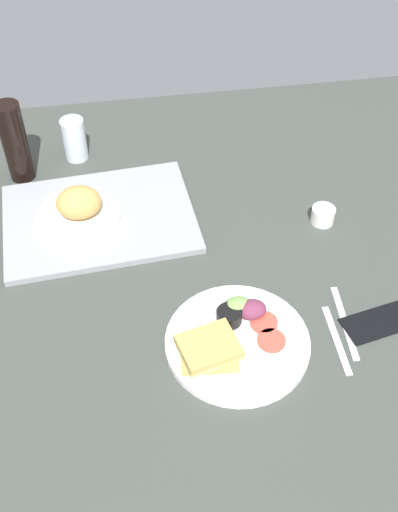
{
  "coord_description": "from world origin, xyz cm",
  "views": [
    {
      "loc": [
        -12.69,
        -88.85,
        101.0
      ],
      "look_at": [
        2.0,
        3.0,
        4.0
      ],
      "focal_mm": 43.13,
      "sensor_mm": 36.0,
      "label": 1
    }
  ],
  "objects_px": {
    "espresso_cup": "(323,215)",
    "cell_phone": "(377,322)",
    "knife": "(345,322)",
    "fork": "(337,339)",
    "bread_plate_near": "(79,208)",
    "drinking_glass": "(74,139)",
    "serving_tray": "(99,218)",
    "plate_with_salad": "(234,339)",
    "soda_bottle": "(15,142)"
  },
  "relations": [
    {
      "from": "knife",
      "to": "espresso_cup",
      "type": "bearing_deg",
      "value": -4.07
    },
    {
      "from": "plate_with_salad",
      "to": "knife",
      "type": "height_order",
      "value": "plate_with_salad"
    },
    {
      "from": "plate_with_salad",
      "to": "cell_phone",
      "type": "distance_m",
      "value": 0.3
    },
    {
      "from": "cell_phone",
      "to": "espresso_cup",
      "type": "bearing_deg",
      "value": 82.72
    },
    {
      "from": "plate_with_salad",
      "to": "cell_phone",
      "type": "relative_size",
      "value": 2.01
    },
    {
      "from": "fork",
      "to": "knife",
      "type": "bearing_deg",
      "value": -35.82
    },
    {
      "from": "soda_bottle",
      "to": "serving_tray",
      "type": "bearing_deg",
      "value": -47.29
    },
    {
      "from": "drinking_glass",
      "to": "cell_phone",
      "type": "xyz_separation_m",
      "value": [
        0.6,
        -0.67,
        -0.05
      ]
    },
    {
      "from": "drinking_glass",
      "to": "soda_bottle",
      "type": "height_order",
      "value": "soda_bottle"
    },
    {
      "from": "plate_with_salad",
      "to": "soda_bottle",
      "type": "relative_size",
      "value": 1.35
    },
    {
      "from": "soda_bottle",
      "to": "cell_phone",
      "type": "bearing_deg",
      "value": -39.43
    },
    {
      "from": "fork",
      "to": "knife",
      "type": "xyz_separation_m",
      "value": [
        0.03,
        0.04,
        0.0
      ]
    },
    {
      "from": "serving_tray",
      "to": "plate_with_salad",
      "type": "height_order",
      "value": "plate_with_salad"
    },
    {
      "from": "fork",
      "to": "knife",
      "type": "height_order",
      "value": "same"
    },
    {
      "from": "serving_tray",
      "to": "drinking_glass",
      "type": "xyz_separation_m",
      "value": [
        -0.05,
        0.26,
        0.05
      ]
    },
    {
      "from": "drinking_glass",
      "to": "plate_with_salad",
      "type": "bearing_deg",
      "value": -66.18
    },
    {
      "from": "serving_tray",
      "to": "plate_with_salad",
      "type": "relative_size",
      "value": 1.56
    },
    {
      "from": "bread_plate_near",
      "to": "drinking_glass",
      "type": "height_order",
      "value": "drinking_glass"
    },
    {
      "from": "plate_with_salad",
      "to": "fork",
      "type": "height_order",
      "value": "plate_with_salad"
    },
    {
      "from": "espresso_cup",
      "to": "fork",
      "type": "height_order",
      "value": "espresso_cup"
    },
    {
      "from": "soda_bottle",
      "to": "espresso_cup",
      "type": "xyz_separation_m",
      "value": [
        0.72,
        -0.29,
        -0.09
      ]
    },
    {
      "from": "serving_tray",
      "to": "cell_phone",
      "type": "xyz_separation_m",
      "value": [
        0.55,
        -0.4,
        -0.0
      ]
    },
    {
      "from": "bread_plate_near",
      "to": "cell_phone",
      "type": "distance_m",
      "value": 0.72
    },
    {
      "from": "bread_plate_near",
      "to": "soda_bottle",
      "type": "relative_size",
      "value": 0.94
    },
    {
      "from": "serving_tray",
      "to": "soda_bottle",
      "type": "distance_m",
      "value": 0.29
    },
    {
      "from": "knife",
      "to": "cell_phone",
      "type": "xyz_separation_m",
      "value": [
        0.07,
        -0.01,
        0.0
      ]
    },
    {
      "from": "espresso_cup",
      "to": "cell_phone",
      "type": "height_order",
      "value": "espresso_cup"
    },
    {
      "from": "knife",
      "to": "cell_phone",
      "type": "height_order",
      "value": "cell_phone"
    },
    {
      "from": "serving_tray",
      "to": "cell_phone",
      "type": "relative_size",
      "value": 3.13
    },
    {
      "from": "espresso_cup",
      "to": "plate_with_salad",
      "type": "bearing_deg",
      "value": -131.29
    },
    {
      "from": "serving_tray",
      "to": "plate_with_salad",
      "type": "bearing_deg",
      "value": -58.56
    },
    {
      "from": "soda_bottle",
      "to": "cell_phone",
      "type": "height_order",
      "value": "soda_bottle"
    },
    {
      "from": "serving_tray",
      "to": "espresso_cup",
      "type": "xyz_separation_m",
      "value": [
        0.53,
        -0.09,
        0.01
      ]
    },
    {
      "from": "plate_with_salad",
      "to": "soda_bottle",
      "type": "xyz_separation_m",
      "value": [
        -0.44,
        0.61,
        0.09
      ]
    },
    {
      "from": "bread_plate_near",
      "to": "espresso_cup",
      "type": "xyz_separation_m",
      "value": [
        0.57,
        -0.09,
        -0.03
      ]
    },
    {
      "from": "bread_plate_near",
      "to": "drinking_glass",
      "type": "xyz_separation_m",
      "value": [
        -0.0,
        0.26,
        0.01
      ]
    },
    {
      "from": "espresso_cup",
      "to": "knife",
      "type": "bearing_deg",
      "value": -98.22
    },
    {
      "from": "plate_with_salad",
      "to": "espresso_cup",
      "type": "xyz_separation_m",
      "value": [
        0.28,
        0.32,
        0.0
      ]
    },
    {
      "from": "cell_phone",
      "to": "drinking_glass",
      "type": "bearing_deg",
      "value": 120.75
    },
    {
      "from": "knife",
      "to": "fork",
      "type": "bearing_deg",
      "value": 147.28
    },
    {
      "from": "serving_tray",
      "to": "drinking_glass",
      "type": "bearing_deg",
      "value": 100.15
    },
    {
      "from": "soda_bottle",
      "to": "bread_plate_near",
      "type": "bearing_deg",
      "value": -54.84
    },
    {
      "from": "bread_plate_near",
      "to": "espresso_cup",
      "type": "bearing_deg",
      "value": -8.5
    },
    {
      "from": "drinking_glass",
      "to": "soda_bottle",
      "type": "bearing_deg",
      "value": -156.89
    },
    {
      "from": "serving_tray",
      "to": "drinking_glass",
      "type": "height_order",
      "value": "drinking_glass"
    },
    {
      "from": "knife",
      "to": "soda_bottle",
      "type": "bearing_deg",
      "value": 52.72
    },
    {
      "from": "espresso_cup",
      "to": "cell_phone",
      "type": "bearing_deg",
      "value": -86.16
    },
    {
      "from": "espresso_cup",
      "to": "serving_tray",
      "type": "bearing_deg",
      "value": 170.7
    },
    {
      "from": "drinking_glass",
      "to": "soda_bottle",
      "type": "relative_size",
      "value": 0.54
    },
    {
      "from": "fork",
      "to": "knife",
      "type": "relative_size",
      "value": 0.89
    }
  ]
}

